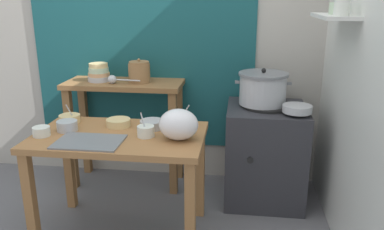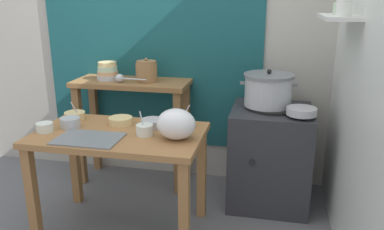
# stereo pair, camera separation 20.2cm
# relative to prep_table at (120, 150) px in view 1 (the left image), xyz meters

# --- Properties ---
(wall_back) EXTENTS (4.40, 0.12, 2.60)m
(wall_back) POSITION_rel_prep_table_xyz_m (0.16, 1.01, 0.69)
(wall_back) COLOR #B2ADA3
(wall_back) RESTS_ON ground
(wall_right) EXTENTS (0.30, 3.20, 2.60)m
(wall_right) POSITION_rel_prep_table_xyz_m (1.48, 0.11, 0.69)
(wall_right) COLOR silver
(wall_right) RESTS_ON ground
(prep_table) EXTENTS (1.10, 0.66, 0.72)m
(prep_table) POSITION_rel_prep_table_xyz_m (0.00, 0.00, 0.00)
(prep_table) COLOR #9E6B3D
(prep_table) RESTS_ON ground
(back_shelf_table) EXTENTS (0.96, 0.40, 0.90)m
(back_shelf_table) POSITION_rel_prep_table_xyz_m (-0.18, 0.74, 0.07)
(back_shelf_table) COLOR olive
(back_shelf_table) RESTS_ON ground
(stove_block) EXTENTS (0.60, 0.61, 0.78)m
(stove_block) POSITION_rel_prep_table_xyz_m (0.98, 0.61, -0.23)
(stove_block) COLOR #2D2D33
(stove_block) RESTS_ON ground
(steamer_pot) EXTENTS (0.42, 0.37, 0.28)m
(steamer_pot) POSITION_rel_prep_table_xyz_m (0.94, 0.63, 0.29)
(steamer_pot) COLOR #B7BABF
(steamer_pot) RESTS_ON stove_block
(clay_pot) EXTENTS (0.17, 0.17, 0.19)m
(clay_pot) POSITION_rel_prep_table_xyz_m (-0.05, 0.74, 0.37)
(clay_pot) COLOR olive
(clay_pot) RESTS_ON back_shelf_table
(bowl_stack_enamel) EXTENTS (0.18, 0.18, 0.15)m
(bowl_stack_enamel) POSITION_rel_prep_table_xyz_m (-0.39, 0.75, 0.36)
(bowl_stack_enamel) COLOR #B7BABF
(bowl_stack_enamel) RESTS_ON back_shelf_table
(ladle) EXTENTS (0.27, 0.07, 0.07)m
(ladle) POSITION_rel_prep_table_xyz_m (-0.24, 0.65, 0.33)
(ladle) COLOR #B7BABF
(ladle) RESTS_ON back_shelf_table
(serving_tray) EXTENTS (0.40, 0.28, 0.01)m
(serving_tray) POSITION_rel_prep_table_xyz_m (-0.13, -0.17, 0.12)
(serving_tray) COLOR slate
(serving_tray) RESTS_ON prep_table
(plastic_bag) EXTENTS (0.24, 0.20, 0.19)m
(plastic_bag) POSITION_rel_prep_table_xyz_m (0.40, -0.05, 0.21)
(plastic_bag) COLOR white
(plastic_bag) RESTS_ON prep_table
(wide_pan) EXTENTS (0.21, 0.21, 0.05)m
(wide_pan) POSITION_rel_prep_table_xyz_m (1.17, 0.44, 0.20)
(wide_pan) COLOR #B7BABF
(wide_pan) RESTS_ON stove_block
(prep_bowl_0) EXTENTS (0.16, 0.16, 0.05)m
(prep_bowl_0) POSITION_rel_prep_table_xyz_m (-0.05, 0.15, 0.14)
(prep_bowl_0) COLOR #E5C684
(prep_bowl_0) RESTS_ON prep_table
(prep_bowl_1) EXTENTS (0.15, 0.15, 0.14)m
(prep_bowl_1) POSITION_rel_prep_table_xyz_m (-0.42, 0.19, 0.14)
(prep_bowl_1) COLOR #E5C684
(prep_bowl_1) RESTS_ON prep_table
(prep_bowl_2) EXTENTS (0.16, 0.16, 0.16)m
(prep_bowl_2) POSITION_rel_prep_table_xyz_m (0.38, 0.19, 0.14)
(prep_bowl_2) COLOR tan
(prep_bowl_2) RESTS_ON prep_table
(prep_bowl_3) EXTENTS (0.13, 0.13, 0.07)m
(prep_bowl_3) POSITION_rel_prep_table_xyz_m (-0.36, 0.02, 0.15)
(prep_bowl_3) COLOR #B7BABF
(prep_bowl_3) RESTS_ON prep_table
(prep_bowl_4) EXTENTS (0.11, 0.11, 0.16)m
(prep_bowl_4) POSITION_rel_prep_table_xyz_m (0.18, -0.02, 0.15)
(prep_bowl_4) COLOR silver
(prep_bowl_4) RESTS_ON prep_table
(prep_bowl_5) EXTENTS (0.11, 0.11, 0.06)m
(prep_bowl_5) POSITION_rel_prep_table_xyz_m (-0.48, -0.10, 0.14)
(prep_bowl_5) COLOR silver
(prep_bowl_5) RESTS_ON prep_table
(prep_bowl_6) EXTENTS (0.16, 0.16, 0.05)m
(prep_bowl_6) POSITION_rel_prep_table_xyz_m (0.19, 0.14, 0.14)
(prep_bowl_6) COLOR #B7BABF
(prep_bowl_6) RESTS_ON prep_table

